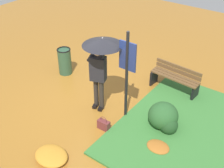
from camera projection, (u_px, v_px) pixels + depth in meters
The scene contains 10 objects.
ground_plane at pixel (97, 106), 7.80m from camera, with size 18.00×18.00×0.00m, color #9E6623.
grass_verge at pixel (224, 147), 6.50m from camera, with size 4.80×4.00×0.05m.
person_with_umbrella at pixel (101, 56), 6.85m from camera, with size 0.96×0.96×2.04m.
info_sign_post at pixel (127, 66), 6.66m from camera, with size 0.44×0.07×2.30m.
handbag at pixel (104, 125), 6.97m from camera, with size 0.30×0.15×0.37m.
park_bench at pixel (175, 78), 8.18m from camera, with size 1.40×0.45×0.75m.
trash_bin at pixel (65, 61), 8.96m from camera, with size 0.42×0.42×0.83m.
shrub_cluster at pixel (164, 117), 6.92m from camera, with size 0.79×0.72×0.65m.
leaf_pile_near_person at pixel (158, 147), 6.46m from camera, with size 0.52×0.42×0.12m.
leaf_pile_by_bench at pixel (51, 156), 6.21m from camera, with size 0.76×0.61×0.17m.
Camera 1 is at (3.99, -4.74, 4.79)m, focal length 46.94 mm.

